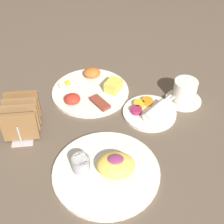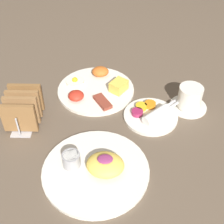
{
  "view_description": "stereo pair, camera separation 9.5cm",
  "coord_description": "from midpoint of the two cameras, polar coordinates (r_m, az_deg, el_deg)",
  "views": [
    {
      "loc": [
        -0.02,
        -0.68,
        0.67
      ],
      "look_at": [
        0.06,
        0.02,
        0.03
      ],
      "focal_mm": 50.0,
      "sensor_mm": 36.0,
      "label": 1
    },
    {
      "loc": [
        0.08,
        -0.68,
        0.67
      ],
      "look_at": [
        0.06,
        0.02,
        0.03
      ],
      "focal_mm": 50.0,
      "sensor_mm": 36.0,
      "label": 2
    }
  ],
  "objects": [
    {
      "name": "ground_plane",
      "position": [
        0.95,
        -0.72,
        -2.39
      ],
      "size": [
        3.0,
        3.0,
        0.0
      ],
      "primitive_type": "plane",
      "color": "brown"
    },
    {
      "name": "plate_breakfast",
      "position": [
        1.07,
        -0.46,
        4.29
      ],
      "size": [
        0.26,
        0.26,
        0.05
      ],
      "color": "silver",
      "rests_on": "ground_plane"
    },
    {
      "name": "plate_condiments",
      "position": [
        0.98,
        9.9,
        -0.63
      ],
      "size": [
        0.18,
        0.17,
        0.04
      ],
      "color": "silver",
      "rests_on": "ground_plane"
    },
    {
      "name": "plate_foreground",
      "position": [
        0.83,
        0.45,
        -10.37
      ],
      "size": [
        0.28,
        0.28,
        0.06
      ],
      "color": "silver",
      "rests_on": "ground_plane"
    },
    {
      "name": "toast_rack",
      "position": [
        0.96,
        -13.25,
        0.48
      ],
      "size": [
        0.1,
        0.15,
        0.1
      ],
      "color": "#B7B7BC",
      "rests_on": "ground_plane"
    },
    {
      "name": "coffee_cup",
      "position": [
        1.03,
        16.59,
        2.3
      ],
      "size": [
        0.12,
        0.12,
        0.08
      ],
      "color": "silver",
      "rests_on": "ground_plane"
    }
  ]
}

